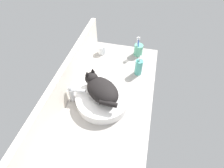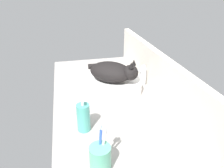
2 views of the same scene
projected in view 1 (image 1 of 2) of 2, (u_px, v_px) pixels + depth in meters
ground_plane at (109, 99)px, 125.02cm from camera, size 125.18×61.00×4.00cm
backsplash_panel at (68, 79)px, 119.02cm from camera, size 125.18×3.60×23.88cm
sink_basin at (103, 99)px, 118.41cm from camera, size 36.35×36.35×6.78cm
cat at (101, 89)px, 112.24cm from camera, size 28.57×30.20×14.00cm
faucet at (73, 93)px, 116.76cm from camera, size 4.27×11.86×13.60cm
soap_dispenser at (139, 67)px, 134.80cm from camera, size 5.76×5.76×16.02cm
toothbrush_cup at (138, 50)px, 151.50cm from camera, size 7.56×7.56×18.69cm
water_glass at (102, 50)px, 154.49cm from camera, size 6.86×6.86×7.51cm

